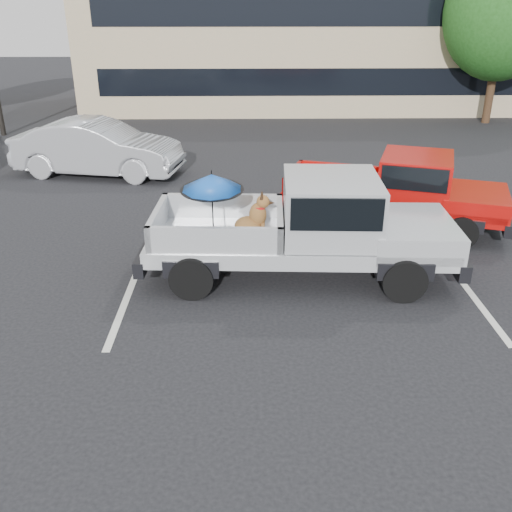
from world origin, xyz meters
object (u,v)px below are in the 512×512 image
object	(u,v)px
red_pickup	(407,188)
silver_sedan	(98,148)
silver_pickup	(316,222)
tree_back	(380,4)
tree_right	(503,12)

from	to	relation	value
red_pickup	silver_sedan	size ratio (longest dim) A/B	1.11
silver_pickup	silver_sedan	world-z (taller)	silver_pickup
silver_sedan	red_pickup	bearing A→B (deg)	-107.99
tree_back	silver_sedan	bearing A→B (deg)	-126.16
tree_right	tree_back	world-z (taller)	tree_back
tree_back	silver_pickup	bearing A→B (deg)	-104.44
silver_sedan	tree_right	bearing A→B (deg)	-51.76
tree_right	silver_sedan	bearing A→B (deg)	-152.79
tree_right	silver_pickup	bearing A→B (deg)	-121.74
tree_back	red_pickup	size ratio (longest dim) A/B	1.34
tree_back	silver_sedan	world-z (taller)	tree_back
tree_back	red_pickup	distance (m)	20.20
tree_back	red_pickup	bearing A→B (deg)	-99.79
tree_back	silver_pickup	size ratio (longest dim) A/B	1.23
silver_pickup	tree_back	bearing A→B (deg)	78.13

